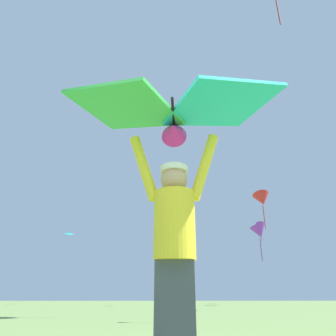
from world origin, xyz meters
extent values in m
cube|color=#424751|center=(-0.19, 0.29, 0.41)|extent=(0.32, 0.23, 0.82)
cylinder|color=yellow|center=(-0.19, 0.29, 1.10)|extent=(0.37, 0.37, 0.56)
sphere|color=tan|center=(-0.19, 0.29, 1.49)|extent=(0.23, 0.23, 0.23)
cylinder|color=white|center=(-0.19, 0.29, 1.59)|extent=(0.26, 0.26, 0.05)
cylinder|color=yellow|center=(0.08, 0.27, 1.61)|extent=(0.28, 0.11, 0.62)
cylinder|color=yellow|center=(-0.45, 0.32, 1.61)|extent=(0.28, 0.11, 0.62)
cylinder|color=black|center=(-0.19, 0.29, 2.08)|extent=(0.09, 0.75, 0.02)
cube|color=#19B2AD|center=(0.25, 0.14, 2.17)|extent=(1.08, 1.01, 0.21)
cube|color=green|center=(-0.64, 0.22, 2.17)|extent=(1.14, 1.09, 0.21)
cone|color=#DB2393|center=(-0.19, 0.29, 1.98)|extent=(0.26, 0.22, 0.24)
cone|color=red|center=(5.20, 13.34, 5.32)|extent=(1.22, 1.33, 0.98)
cylinder|color=maroon|center=(5.20, 13.34, 4.38)|extent=(0.04, 0.04, 1.21)
cone|color=purple|center=(8.41, 24.01, 5.70)|extent=(1.97, 1.97, 1.34)
cylinder|color=#602387|center=(8.41, 24.01, 4.27)|extent=(0.06, 0.06, 1.86)
cylinder|color=maroon|center=(5.15, 8.11, 12.84)|extent=(0.05, 0.05, 1.72)
pyramid|color=#19B2AD|center=(9.78, 21.69, 18.92)|extent=(0.82, 0.85, 0.39)
pyramid|color=#19B2AD|center=(-8.29, 26.78, 5.97)|extent=(0.94, 0.93, 0.33)
cone|color=purple|center=(11.21, 31.81, 7.89)|extent=(1.30, 1.40, 0.99)
cylinder|color=#602387|center=(11.21, 31.81, 6.87)|extent=(0.04, 0.04, 1.32)
cylinder|color=silver|center=(0.01, 6.11, 0.88)|extent=(0.04, 0.04, 1.76)
cone|color=red|center=(0.15, 6.11, 1.64)|extent=(0.28, 0.24, 0.24)
camera|label=1|loc=(-0.34, -2.24, 0.55)|focal=33.42mm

